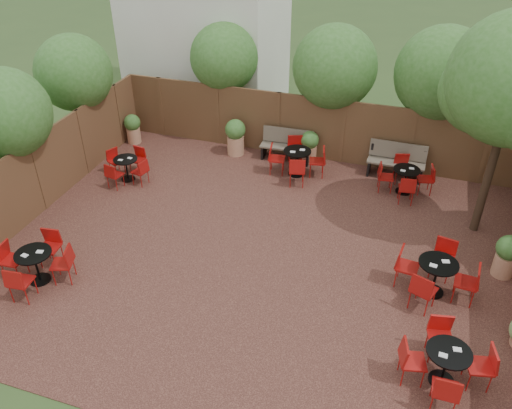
% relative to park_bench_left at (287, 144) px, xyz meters
% --- Properties ---
extents(ground, '(80.00, 80.00, 0.00)m').
position_rel_park_bench_left_xyz_m(ground, '(0.61, -4.63, -0.52)').
color(ground, '#354F23').
rests_on(ground, ground).
extents(courtyard_paving, '(12.00, 10.00, 0.02)m').
position_rel_park_bench_left_xyz_m(courtyard_paving, '(0.61, -4.63, -0.51)').
color(courtyard_paving, '#351A15').
rests_on(courtyard_paving, ground).
extents(fence_back, '(12.00, 0.08, 2.00)m').
position_rel_park_bench_left_xyz_m(fence_back, '(0.61, 0.37, 0.48)').
color(fence_back, '#51381E').
rests_on(fence_back, ground).
extents(fence_left, '(0.08, 10.00, 2.00)m').
position_rel_park_bench_left_xyz_m(fence_left, '(-5.39, -4.63, 0.48)').
color(fence_left, '#51381E').
rests_on(fence_left, ground).
extents(overhang_foliage, '(15.56, 10.71, 2.68)m').
position_rel_park_bench_left_xyz_m(overhang_foliage, '(-0.24, -1.43, 2.19)').
color(overhang_foliage, '#316320').
rests_on(overhang_foliage, ground).
extents(park_bench_left, '(1.58, 0.56, 0.97)m').
position_rel_park_bench_left_xyz_m(park_bench_left, '(0.00, 0.00, 0.00)').
color(park_bench_left, brown).
rests_on(park_bench_left, courtyard_paving).
extents(park_bench_right, '(1.64, 0.55, 1.01)m').
position_rel_park_bench_left_xyz_m(park_bench_right, '(3.29, 0.00, 0.02)').
color(park_bench_right, brown).
rests_on(park_bench_right, courtyard_paving).
extents(bistro_tables, '(10.42, 7.93, 0.94)m').
position_rel_park_bench_left_xyz_m(bistro_tables, '(1.29, -4.04, -0.05)').
color(bistro_tables, black).
rests_on(bistro_tables, courtyard_paving).
extents(planters, '(11.62, 4.31, 1.15)m').
position_rel_park_bench_left_xyz_m(planters, '(0.06, -1.03, 0.07)').
color(planters, tan).
rests_on(planters, courtyard_paving).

